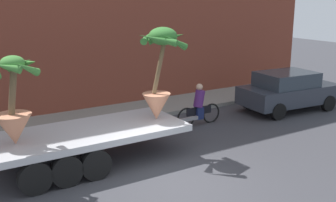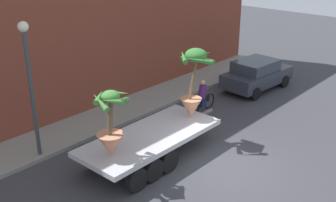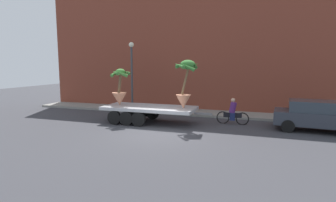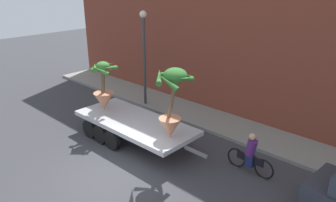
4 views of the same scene
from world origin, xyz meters
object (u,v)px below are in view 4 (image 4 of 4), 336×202
at_px(flatbed_trailer, 131,123).
at_px(cyclist, 250,155).
at_px(potted_palm_rear, 104,90).
at_px(potted_palm_middle, 172,103).
at_px(street_lamp, 144,46).

distance_m(flatbed_trailer, cyclist, 5.08).
height_order(potted_palm_rear, potted_palm_middle, potted_palm_middle).
distance_m(potted_palm_middle, street_lamp, 5.85).
relative_size(flatbed_trailer, street_lamp, 1.33).
bearing_deg(potted_palm_middle, cyclist, 29.75).
bearing_deg(potted_palm_middle, flatbed_trailer, 176.84).
relative_size(flatbed_trailer, potted_palm_middle, 2.38).
relative_size(potted_palm_rear, street_lamp, 0.45).
relative_size(potted_palm_rear, potted_palm_middle, 0.82).
bearing_deg(potted_palm_rear, street_lamp, 103.56).
relative_size(potted_palm_middle, street_lamp, 0.56).
xyz_separation_m(potted_palm_middle, street_lamp, (-4.83, 3.19, 0.85)).
bearing_deg(potted_palm_middle, potted_palm_rear, 179.61).
xyz_separation_m(potted_palm_rear, cyclist, (6.53, 1.38, -1.24)).
height_order(flatbed_trailer, potted_palm_middle, potted_palm_middle).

